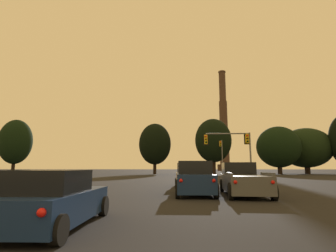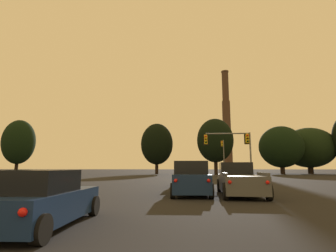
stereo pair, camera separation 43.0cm
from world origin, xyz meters
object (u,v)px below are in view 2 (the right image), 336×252
(pickup_truck_right_lane_second, at_px, (239,180))
(traffic_light_far_right, at_px, (223,152))
(suv_center_lane_front, at_px, (187,175))
(suv_center_lane_second, at_px, (190,178))
(hatchback_left_lane_third, at_px, (41,200))
(smokestack, at_px, (227,130))
(traffic_light_overhead_right, at_px, (234,144))

(pickup_truck_right_lane_second, height_order, traffic_light_far_right, traffic_light_far_right)
(suv_center_lane_front, bearing_deg, suv_center_lane_second, -88.52)
(pickup_truck_right_lane_second, xyz_separation_m, traffic_light_far_right, (3.69, 35.51, 3.62))
(hatchback_left_lane_third, bearing_deg, smokestack, 77.43)
(suv_center_lane_front, xyz_separation_m, suv_center_lane_second, (0.22, -6.17, 0.00))
(suv_center_lane_front, relative_size, suv_center_lane_second, 0.99)
(traffic_light_overhead_right, relative_size, smokestack, 0.10)
(hatchback_left_lane_third, distance_m, traffic_light_far_right, 45.44)
(traffic_light_far_right, relative_size, smokestack, 0.12)
(pickup_truck_right_lane_second, relative_size, traffic_light_far_right, 0.82)
(hatchback_left_lane_third, relative_size, smokestack, 0.07)
(pickup_truck_right_lane_second, height_order, suv_center_lane_second, suv_center_lane_second)
(traffic_light_overhead_right, bearing_deg, suv_center_lane_second, -109.12)
(traffic_light_far_right, bearing_deg, smokestack, 81.29)
(pickup_truck_right_lane_second, bearing_deg, traffic_light_far_right, 86.46)
(traffic_light_far_right, bearing_deg, suv_center_lane_second, -100.20)
(traffic_light_overhead_right, relative_size, traffic_light_far_right, 0.79)
(pickup_truck_right_lane_second, xyz_separation_m, suv_center_lane_second, (-2.71, -0.09, 0.09))
(hatchback_left_lane_third, height_order, traffic_light_overhead_right, traffic_light_overhead_right)
(suv_center_lane_front, relative_size, traffic_light_far_right, 0.73)
(hatchback_left_lane_third, bearing_deg, traffic_light_far_right, 74.47)
(suv_center_lane_second, height_order, traffic_light_overhead_right, traffic_light_overhead_right)
(pickup_truck_right_lane_second, bearing_deg, smokestack, 84.44)
(hatchback_left_lane_third, bearing_deg, traffic_light_overhead_right, 66.41)
(smokestack, bearing_deg, suv_center_lane_front, -99.67)
(suv_center_lane_front, relative_size, smokestack, 0.09)
(pickup_truck_right_lane_second, relative_size, smokestack, 0.10)
(hatchback_left_lane_third, xyz_separation_m, suv_center_lane_second, (3.86, 8.51, 0.23))
(suv_center_lane_second, bearing_deg, pickup_truck_right_lane_second, 0.11)
(suv_center_lane_front, xyz_separation_m, pickup_truck_right_lane_second, (2.94, -6.07, -0.09))
(pickup_truck_right_lane_second, bearing_deg, suv_center_lane_second, -175.70)
(suv_center_lane_front, xyz_separation_m, smokestack, (20.99, 123.18, 21.05))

